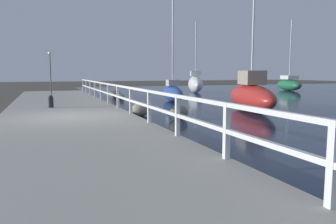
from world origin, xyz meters
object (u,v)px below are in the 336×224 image
Objects in this scene: mooring_bollard at (51,101)px; sailboat_blue at (173,92)px; sailboat_green at (289,84)px; sailboat_white at (195,84)px; dock_lamp at (50,66)px; sailboat_red at (251,95)px.

sailboat_blue is (7.24, 3.56, 0.06)m from mooring_bollard.
sailboat_green is (22.99, 11.34, 0.14)m from mooring_bollard.
mooring_bollard is 0.09× the size of sailboat_white.
sailboat_red is at bearing -50.80° from dock_lamp.
sailboat_red is 6.18m from sailboat_blue.
sailboat_green is (10.31, -0.37, -0.15)m from sailboat_white.
dock_lamp is 13.87m from sailboat_red.
dock_lamp is 8.67m from sailboat_blue.
sailboat_white reaches higher than dock_lamp.
sailboat_blue reaches higher than mooring_bollard.
sailboat_blue is (7.06, -4.73, -1.70)m from dock_lamp.
sailboat_red is 1.16× the size of sailboat_blue.
sailboat_green reaches higher than dock_lamp.
sailboat_red is 19.68m from sailboat_green.
mooring_bollard is 0.08× the size of sailboat_green.
sailboat_blue is at bearing -137.01° from sailboat_green.
dock_lamp is (0.18, 8.29, 1.76)m from mooring_bollard.
dock_lamp is 0.40× the size of sailboat_red.
mooring_bollard is at bearing -91.27° from dock_lamp.
dock_lamp is 0.47× the size of sailboat_white.
mooring_bollard is 25.64m from sailboat_green.
mooring_bollard is at bearing -117.39° from sailboat_white.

